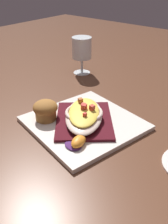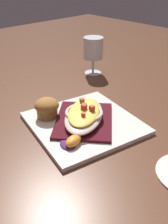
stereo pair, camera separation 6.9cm
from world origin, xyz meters
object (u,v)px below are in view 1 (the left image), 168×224
Objects in this scene: gratin_dish at (84,114)px; muffin at (46,110)px; orange_garnish at (77,142)px; square_plate at (84,123)px; stemmed_glass at (82,50)px.

muffin is at bearing -57.34° from gratin_dish.
muffin is 0.15m from orange_garnish.
stemmed_glass is at bearing -139.03° from square_plate.
square_plate is 0.41m from stemmed_glass.
square_plate is at bearing 18.95° from gratin_dish.
orange_garnish is at bearing 76.46° from muffin.
square_plate is 0.11m from orange_garnish.
muffin is 0.40m from stemmed_glass.
orange_garnish is (0.09, 0.06, 0.02)m from square_plate.
stemmed_glass is (-0.36, -0.17, 0.06)m from muffin.
gratin_dish is 3.49× the size of orange_garnish.
muffin is 1.13× the size of orange_garnish.
square_plate is at bearing 40.97° from stemmed_glass.
square_plate is at bearing 122.62° from muffin.
square_plate is 0.11m from muffin.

